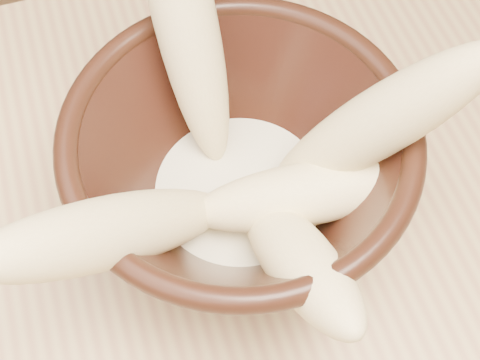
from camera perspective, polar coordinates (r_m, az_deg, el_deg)
name	(u,v)px	position (r m, az deg, el deg)	size (l,w,h in m)	color
bowl	(240,172)	(0.43, 0.00, 0.67)	(0.22, 0.22, 0.12)	black
milk_puddle	(240,194)	(0.46, 0.00, -1.19)	(0.12, 0.12, 0.02)	beige
banana_upright	(184,15)	(0.43, -4.79, 13.83)	(0.04, 0.04, 0.21)	#DCC682
banana_left	(117,230)	(0.38, -10.41, -4.24)	(0.04, 0.04, 0.19)	#DCC682
banana_right	(374,126)	(0.40, 11.34, 4.55)	(0.04, 0.04, 0.18)	#DCC682
banana_across	(302,195)	(0.42, 5.27, -1.28)	(0.04, 0.04, 0.14)	#DCC682
banana_front	(299,260)	(0.39, 5.02, -6.82)	(0.04, 0.04, 0.15)	#DCC682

